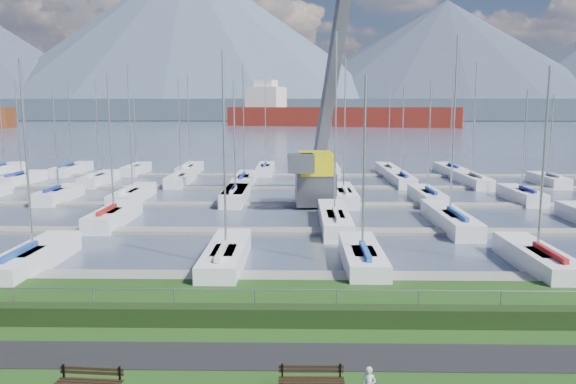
{
  "coord_description": "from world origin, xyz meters",
  "views": [
    {
      "loc": [
        0.56,
        -19.8,
        7.87
      ],
      "look_at": [
        0.0,
        12.0,
        3.0
      ],
      "focal_mm": 35.0,
      "sensor_mm": 36.0,
      "label": 1
    }
  ],
  "objects_px": {
    "bench_right": "(311,380)",
    "person": "(369,381)",
    "bench_left": "(90,382)",
    "crane": "(321,137)"
  },
  "relations": [
    {
      "from": "bench_right",
      "to": "person",
      "type": "height_order",
      "value": "person"
    },
    {
      "from": "bench_right",
      "to": "crane",
      "type": "xyz_separation_m",
      "value": [
        1.5,
        32.22,
        4.91
      ]
    },
    {
      "from": "person",
      "to": "crane",
      "type": "xyz_separation_m",
      "value": [
        -0.06,
        32.42,
        4.8
      ]
    },
    {
      "from": "bench_right",
      "to": "person",
      "type": "relative_size",
      "value": 1.71
    },
    {
      "from": "person",
      "to": "crane",
      "type": "height_order",
      "value": "crane"
    },
    {
      "from": "crane",
      "to": "bench_left",
      "type": "bearing_deg",
      "value": -106.46
    },
    {
      "from": "bench_left",
      "to": "bench_right",
      "type": "distance_m",
      "value": 6.05
    },
    {
      "from": "bench_right",
      "to": "person",
      "type": "bearing_deg",
      "value": -7.73
    },
    {
      "from": "crane",
      "to": "person",
      "type": "bearing_deg",
      "value": -93.27
    },
    {
      "from": "bench_right",
      "to": "bench_left",
      "type": "bearing_deg",
      "value": -178.35
    }
  ]
}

